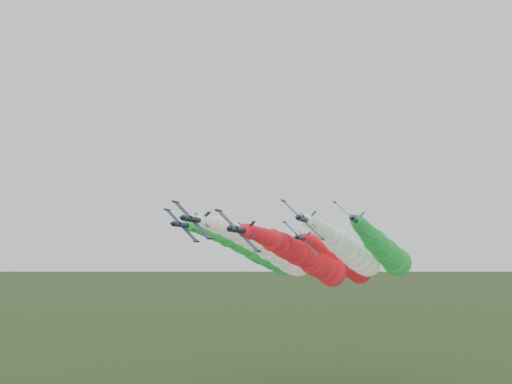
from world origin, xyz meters
TOP-DOWN VIEW (x-y plane):
  - jet_lead at (10.45, 41.90)m, footprint 15.47×74.54m
  - jet_inner_left at (-0.20, 49.14)m, footprint 15.29×74.36m
  - jet_inner_right at (20.09, 50.79)m, footprint 15.10×74.16m
  - jet_outer_left at (-8.53, 60.90)m, footprint 15.36×74.42m
  - jet_outer_right at (28.82, 58.24)m, footprint 15.42×74.48m
  - jet_trail at (16.56, 69.72)m, footprint 15.43×74.49m

SIDE VIEW (x-z plane):
  - jet_trail at x=16.56m, z-range 27.64..44.96m
  - jet_lead at x=10.45m, z-range 28.60..45.97m
  - jet_inner_left at x=-0.20m, z-range 30.76..47.94m
  - jet_outer_left at x=-8.53m, z-range 30.74..47.99m
  - jet_inner_right at x=20.09m, z-range 30.96..47.95m
  - jet_outer_right at x=28.82m, z-range 30.84..48.14m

